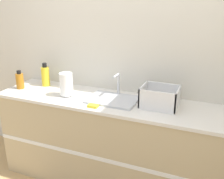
{
  "coord_description": "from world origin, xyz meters",
  "views": [
    {
      "loc": [
        0.87,
        -1.86,
        1.87
      ],
      "look_at": [
        -0.0,
        0.26,
        1.05
      ],
      "focal_mm": 42.0,
      "sensor_mm": 36.0,
      "label": 1
    }
  ],
  "objects_px": {
    "paper_towel_roll": "(66,84)",
    "bottle_amber": "(20,81)",
    "sink": "(113,99)",
    "dish_rack": "(160,99)",
    "bottle_yellow": "(45,76)"
  },
  "relations": [
    {
      "from": "dish_rack",
      "to": "bottle_yellow",
      "type": "bearing_deg",
      "value": 175.44
    },
    {
      "from": "sink",
      "to": "bottle_yellow",
      "type": "distance_m",
      "value": 0.87
    },
    {
      "from": "bottle_yellow",
      "to": "paper_towel_roll",
      "type": "bearing_deg",
      "value": -26.06
    },
    {
      "from": "paper_towel_roll",
      "to": "bottle_amber",
      "type": "height_order",
      "value": "paper_towel_roll"
    },
    {
      "from": "bottle_amber",
      "to": "dish_rack",
      "type": "bearing_deg",
      "value": 3.07
    },
    {
      "from": "bottle_yellow",
      "to": "bottle_amber",
      "type": "distance_m",
      "value": 0.27
    },
    {
      "from": "sink",
      "to": "bottle_amber",
      "type": "relative_size",
      "value": 2.33
    },
    {
      "from": "sink",
      "to": "dish_rack",
      "type": "bearing_deg",
      "value": 2.98
    },
    {
      "from": "sink",
      "to": "paper_towel_roll",
      "type": "distance_m",
      "value": 0.49
    },
    {
      "from": "paper_towel_roll",
      "to": "dish_rack",
      "type": "bearing_deg",
      "value": 5.19
    },
    {
      "from": "paper_towel_roll",
      "to": "bottle_amber",
      "type": "relative_size",
      "value": 1.18
    },
    {
      "from": "paper_towel_roll",
      "to": "bottle_yellow",
      "type": "bearing_deg",
      "value": 153.94
    },
    {
      "from": "dish_rack",
      "to": "bottle_amber",
      "type": "bearing_deg",
      "value": -176.93
    },
    {
      "from": "sink",
      "to": "bottle_yellow",
      "type": "bearing_deg",
      "value": 171.57
    },
    {
      "from": "sink",
      "to": "paper_towel_roll",
      "type": "bearing_deg",
      "value": -172.74
    }
  ]
}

